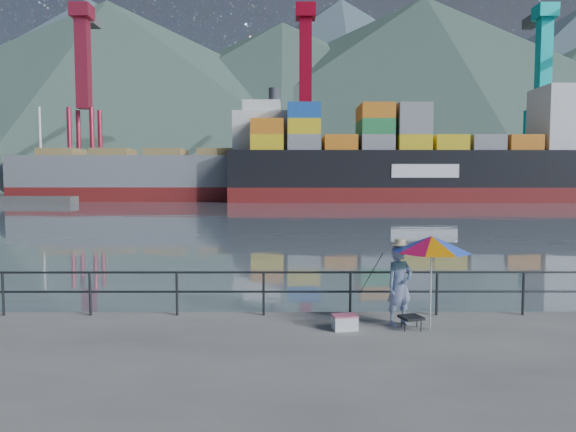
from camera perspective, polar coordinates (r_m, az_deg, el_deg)
The scene contains 13 objects.
harbor_water at distance 140.01m, azimuth -0.83°, elevation 2.72°, with size 500.00×280.00×0.00m, color slate.
far_dock at distance 103.36m, azimuth 4.50°, elevation 2.26°, with size 200.00×40.00×0.40m, color #514F4C.
guardrail at distance 12.05m, azimuth -7.53°, elevation -8.48°, with size 22.00×0.06×1.03m.
mountains at distance 223.25m, azimuth 9.64°, elevation 12.30°, with size 600.00×332.80×80.00m.
port_cranes at distance 99.32m, azimuth 17.41°, elevation 11.27°, with size 116.00×28.00×38.40m.
container_stacks at distance 108.60m, azimuth 18.04°, elevation 3.86°, with size 58.00×5.40×7.80m.
fisherman at distance 11.36m, azimuth 12.29°, elevation -7.55°, with size 0.63×0.41×1.72m, color #334990.
beach_umbrella at distance 10.99m, azimuth 15.67°, elevation -3.01°, with size 2.08×2.08×1.97m.
folding_stool at distance 11.25m, azimuth 13.51°, elevation -11.41°, with size 0.53×0.53×0.28m.
cooler_bag at distance 10.99m, azimuth 6.32°, elevation -11.72°, with size 0.49×0.33×0.28m, color silver.
fishing_rod at distance 12.48m, azimuth 9.10°, elevation -10.51°, with size 0.02×0.02×2.26m, color black.
bulk_carrier at distance 85.99m, azimuth -12.04°, elevation 4.61°, with size 48.80×8.45×14.50m.
container_ship at distance 84.21m, azimuth 15.23°, elevation 5.71°, with size 58.86×9.81×18.10m.
Camera 1 is at (1.52, -9.96, 3.12)m, focal length 32.00 mm.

